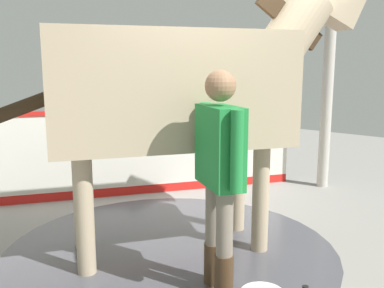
# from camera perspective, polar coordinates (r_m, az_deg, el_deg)

# --- Properties ---
(ground_plane) EXTENTS (16.00, 16.00, 0.02)m
(ground_plane) POSITION_cam_1_polar(r_m,az_deg,el_deg) (4.63, -1.39, -12.30)
(ground_plane) COLOR gray
(wet_patch) EXTENTS (3.23, 3.23, 0.00)m
(wet_patch) POSITION_cam_1_polar(r_m,az_deg,el_deg) (4.36, -2.84, -13.64)
(wet_patch) COLOR #4C4C54
(wet_patch) RESTS_ON ground
(barrier_wall) EXTENTS (2.53, 3.97, 1.20)m
(barrier_wall) POSITION_cam_1_polar(r_m,az_deg,el_deg) (5.99, -7.37, -1.43)
(barrier_wall) COLOR silver
(barrier_wall) RESTS_ON ground
(roof_post_near) EXTENTS (0.16, 0.16, 3.18)m
(roof_post_near) POSITION_cam_1_polar(r_m,az_deg,el_deg) (6.51, 17.64, 8.28)
(roof_post_near) COLOR #B7B2A8
(roof_post_near) RESTS_ON ground
(horse) EXTENTS (2.19, 3.10, 2.69)m
(horse) POSITION_cam_1_polar(r_m,az_deg,el_deg) (4.01, -1.40, 7.53)
(horse) COLOR tan
(horse) RESTS_ON ground
(handler) EXTENTS (0.62, 0.44, 1.75)m
(handler) POSITION_cam_1_polar(r_m,az_deg,el_deg) (3.28, 3.67, -3.02)
(handler) COLOR #47331E
(handler) RESTS_ON ground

